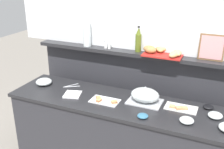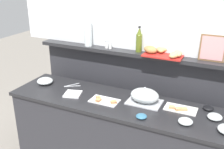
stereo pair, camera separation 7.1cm
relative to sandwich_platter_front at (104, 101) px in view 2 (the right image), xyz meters
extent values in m
plane|color=gray|center=(0.16, 0.66, -0.92)|extent=(12.00, 12.00, 0.00)
cube|color=#2D2D33|center=(0.16, 0.06, -0.48)|extent=(2.33, 0.58, 0.87)
cube|color=#232326|center=(0.16, 0.06, -0.03)|extent=(2.37, 0.62, 0.03)
cube|color=#2D2D33|center=(0.16, 0.55, -0.28)|extent=(2.40, 0.08, 1.28)
cube|color=#232326|center=(0.16, 0.50, 0.38)|extent=(2.40, 0.22, 0.04)
cube|color=white|center=(0.00, 0.01, 0.00)|extent=(0.29, 0.17, 0.01)
cube|color=tan|center=(0.11, -0.01, 0.01)|extent=(0.07, 0.07, 0.01)
cube|color=#B24738|center=(0.11, -0.01, 0.01)|extent=(0.07, 0.07, 0.01)
cube|color=tan|center=(0.11, -0.01, 0.02)|extent=(0.07, 0.07, 0.01)
cube|color=tan|center=(-0.07, 0.00, 0.01)|extent=(0.07, 0.07, 0.01)
cube|color=#B24738|center=(-0.07, 0.00, 0.01)|extent=(0.07, 0.07, 0.01)
cube|color=tan|center=(-0.07, 0.00, 0.02)|extent=(0.07, 0.07, 0.01)
cube|color=tan|center=(-0.04, -0.04, 0.01)|extent=(0.05, 0.06, 0.01)
cube|color=#B24738|center=(-0.04, -0.04, 0.01)|extent=(0.05, 0.06, 0.01)
cube|color=tan|center=(-0.04, -0.04, 0.02)|extent=(0.05, 0.06, 0.01)
cube|color=white|center=(0.73, 0.17, 0.00)|extent=(0.30, 0.16, 0.01)
cube|color=tan|center=(0.72, 0.12, 0.01)|extent=(0.07, 0.06, 0.01)
cube|color=#D1664C|center=(0.72, 0.12, 0.01)|extent=(0.07, 0.06, 0.01)
cube|color=tan|center=(0.72, 0.12, 0.02)|extent=(0.07, 0.06, 0.01)
cube|color=tan|center=(0.77, 0.14, 0.01)|extent=(0.07, 0.06, 0.01)
cube|color=#D1664C|center=(0.77, 0.14, 0.01)|extent=(0.07, 0.06, 0.01)
cube|color=tan|center=(0.77, 0.14, 0.02)|extent=(0.07, 0.06, 0.01)
cube|color=tan|center=(0.66, 0.13, 0.01)|extent=(0.06, 0.05, 0.01)
cube|color=#D1664C|center=(0.66, 0.13, 0.01)|extent=(0.06, 0.05, 0.01)
cube|color=tan|center=(0.66, 0.13, 0.02)|extent=(0.06, 0.05, 0.01)
cube|color=#B7BABF|center=(0.38, 0.15, 0.00)|extent=(0.34, 0.24, 0.01)
ellipsoid|color=silver|center=(0.38, 0.15, 0.07)|extent=(0.28, 0.23, 0.14)
sphere|color=#B7BABF|center=(0.38, 0.15, 0.15)|extent=(0.02, 0.02, 0.02)
ellipsoid|color=silver|center=(0.82, -0.08, 0.02)|extent=(0.13, 0.13, 0.05)
ellipsoid|color=#599959|center=(0.82, -0.08, 0.01)|extent=(0.10, 0.10, 0.03)
ellipsoid|color=silver|center=(1.04, 0.11, 0.02)|extent=(0.13, 0.13, 0.05)
ellipsoid|color=#F28C4C|center=(1.04, 0.11, 0.01)|extent=(0.10, 0.10, 0.03)
ellipsoid|color=silver|center=(-0.82, 0.10, 0.03)|extent=(0.18, 0.18, 0.07)
ellipsoid|color=white|center=(-0.82, 0.10, 0.01)|extent=(0.14, 0.14, 0.04)
ellipsoid|color=black|center=(0.97, 0.27, 0.01)|extent=(0.10, 0.10, 0.04)
ellipsoid|color=teal|center=(0.45, -0.15, 0.01)|extent=(0.10, 0.10, 0.03)
cylinder|color=#B7BABF|center=(-0.52, 0.20, 0.00)|extent=(0.11, 0.16, 0.01)
cylinder|color=#B7BABF|center=(-0.49, 0.17, 0.00)|extent=(0.16, 0.10, 0.01)
sphere|color=#B7BABF|center=(-0.57, 0.12, 0.00)|extent=(0.01, 0.01, 0.01)
cube|color=white|center=(-0.37, 0.00, 0.00)|extent=(0.21, 0.21, 0.02)
cylinder|color=#56661E|center=(0.17, 0.49, 0.50)|extent=(0.06, 0.06, 0.19)
cone|color=#56661E|center=(0.17, 0.49, 0.63)|extent=(0.05, 0.05, 0.07)
cylinder|color=black|center=(0.17, 0.49, 0.67)|extent=(0.03, 0.03, 0.02)
cylinder|color=white|center=(-0.20, 0.47, 0.44)|extent=(0.03, 0.03, 0.08)
cylinder|color=#B7BABF|center=(-0.20, 0.47, 0.48)|extent=(0.03, 0.03, 0.01)
cylinder|color=white|center=(-0.16, 0.47, 0.44)|extent=(0.03, 0.03, 0.08)
cylinder|color=#B7BABF|center=(-0.16, 0.47, 0.48)|extent=(0.03, 0.03, 0.01)
cube|color=#B2231E|center=(0.45, 0.47, 0.41)|extent=(0.40, 0.26, 0.02)
ellipsoid|color=tan|center=(0.43, 0.55, 0.45)|extent=(0.15, 0.15, 0.07)
ellipsoid|color=#AD7A47|center=(0.31, 0.47, 0.45)|extent=(0.14, 0.11, 0.07)
ellipsoid|color=#AD7A47|center=(0.33, 0.44, 0.45)|extent=(0.12, 0.10, 0.07)
ellipsoid|color=tan|center=(0.58, 0.40, 0.44)|extent=(0.11, 0.16, 0.06)
ellipsoid|color=tan|center=(0.40, 0.52, 0.44)|extent=(0.14, 0.17, 0.06)
ellipsoid|color=tan|center=(0.60, 0.47, 0.44)|extent=(0.11, 0.17, 0.06)
cube|color=brown|center=(0.91, 0.51, 0.53)|extent=(0.24, 0.05, 0.25)
cube|color=#CC8C8C|center=(0.91, 0.50, 0.53)|extent=(0.21, 0.04, 0.22)
cylinder|color=silver|center=(-0.44, 0.47, 0.54)|extent=(0.09, 0.09, 0.28)
camera|label=1|loc=(1.06, -2.21, 1.26)|focal=43.71mm
camera|label=2|loc=(1.12, -2.18, 1.26)|focal=43.71mm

